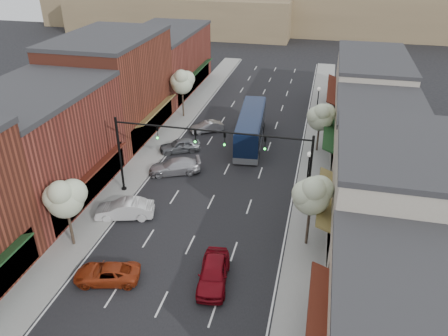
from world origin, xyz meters
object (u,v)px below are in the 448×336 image
Objects in this scene: red_hatchback at (213,273)px; parked_car_a at (107,273)px; parked_car_b at (125,209)px; parked_car_e at (207,127)px; parked_car_d at (180,145)px; coach_bus at (251,127)px; tree_right_near at (312,194)px; parked_car_c at (175,166)px; lamp_post_near at (308,167)px; signal_mast_left at (145,146)px; tree_right_far at (321,116)px; lamp_post_far at (318,99)px; tree_left_near at (65,197)px; signal_mast_right at (280,161)px; tree_left_far at (182,81)px.

parked_car_a is (-6.86, -1.46, -0.19)m from red_hatchback.
parked_car_b reaches higher than parked_car_e.
coach_bus is at bearing 92.53° from parked_car_d.
parked_car_a is at bearing -151.65° from tree_right_near.
coach_bus is 10.30m from parked_car_c.
tree_right_near is 1.34× the size of lamp_post_near.
parked_car_e is (-5.39, 1.66, -1.18)m from coach_bus.
lamp_post_near is at bearing 10.56° from signal_mast_left.
tree_right_far reaches higher than red_hatchback.
tree_left_near is at bearing -119.78° from lamp_post_far.
tree_left_near is 6.10m from parked_car_a.
signal_mast_left is 13.07m from red_hatchback.
parked_car_b is at bearing -97.89° from signal_mast_left.
signal_mast_left is 1.68× the size of parked_car_c.
tree_right_near is at bearing 105.28° from parked_car_a.
signal_mast_right is at bearing 124.71° from parked_car_a.
parked_car_e is (-6.91, 23.60, -0.17)m from red_hatchback.
signal_mast_left is 1.96× the size of parked_car_d.
red_hatchback reaches higher than parked_car_b.
red_hatchback is at bearing -104.96° from tree_right_far.
tree_left_near is 5.88m from parked_car_b.
parked_car_e is (-12.61, 18.29, -3.83)m from tree_right_near.
parked_car_a is (-12.55, -6.77, -3.85)m from tree_right_near.
lamp_post_near is 1.03× the size of parked_car_a.
red_hatchback is (10.91, -1.31, -3.43)m from tree_left_near.
tree_right_near is 1.28× the size of parked_car_b.
tree_right_near is 14.77m from parked_car_a.
lamp_post_far is at bearing 90.00° from lamp_post_near.
signal_mast_left is at bearing -123.86° from lamp_post_far.
signal_mast_left is 18.39m from tree_right_far.
tree_right_near is at bearing -16.19° from signal_mast_left.
lamp_post_near is at bearing -43.89° from tree_left_far.
red_hatchback is at bearing 88.99° from parked_car_a.
red_hatchback is 0.95× the size of parked_car_c.
parked_car_b is (-14.49, 0.26, -3.69)m from tree_right_near.
parked_car_e is at bearing 157.93° from coach_bus.
tree_left_far is 1.63× the size of parked_car_e.
parked_car_b is 8.05m from parked_car_c.
tree_left_near is 1.36× the size of parked_car_d.
tree_right_near is 24.11m from lamp_post_far.
parked_car_d is at bearing -139.71° from lamp_post_far.
red_hatchback is 1.23× the size of parked_car_e.
tree_right_far is at bearing -19.87° from tree_left_far.
parked_car_d reaches higher than parked_car_a.
tree_left_near reaches higher than lamp_post_far.
lamp_post_far reaches higher than parked_car_c.
tree_right_near reaches higher than parked_car_d.
lamp_post_far is at bearing 43.17° from coach_bus.
lamp_post_far is (-0.55, 8.06, -0.99)m from tree_right_far.
tree_left_near is 1.28× the size of lamp_post_near.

